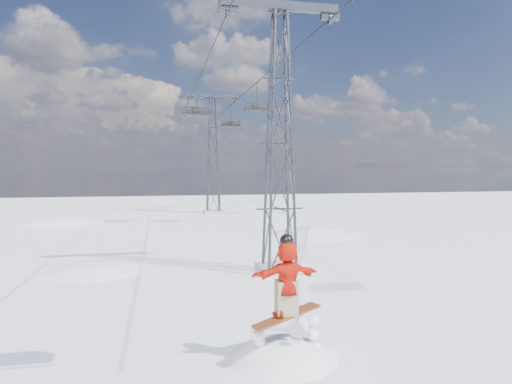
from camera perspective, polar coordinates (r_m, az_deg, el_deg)
The scene contains 8 objects.
ground at distance 12.44m, azimuth 9.09°, elevation -18.38°, with size 120.00×120.00×0.00m, color white.
snow_terrain at distance 35.03m, azimuth -12.62°, elevation -20.66°, with size 39.00×37.00×22.00m.
lift_tower_near at distance 19.45m, azimuth 2.98°, elevation 5.89°, with size 5.20×1.80×11.43m.
lift_tower_far at distance 44.08m, azimuth -5.39°, elevation 4.42°, with size 5.20×1.80×11.43m.
haul_cables at distance 31.32m, azimuth -2.57°, elevation 14.83°, with size 4.46×51.00×0.06m.
lift_chair_mid at distance 34.88m, azimuth 0.11°, elevation 10.48°, with size 1.91×0.55×2.37m.
lift_chair_far at distance 35.28m, azimuth -7.38°, elevation 9.89°, with size 2.21×0.64×2.74m.
lift_chair_extra at distance 47.24m, azimuth -3.10°, elevation 8.49°, with size 1.99×0.57×2.47m.
Camera 1 is at (-4.17, -10.79, 4.58)m, focal length 32.00 mm.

